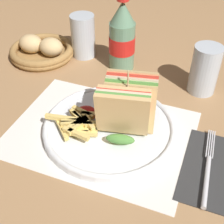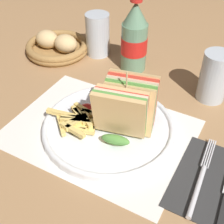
# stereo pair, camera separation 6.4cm
# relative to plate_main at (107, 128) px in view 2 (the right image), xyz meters

# --- Properties ---
(ground_plane) EXTENTS (4.00, 4.00, 0.00)m
(ground_plane) POSITION_rel_plate_main_xyz_m (-0.02, 0.00, -0.01)
(ground_plane) COLOR #9E754C
(placemat) EXTENTS (0.37, 0.28, 0.00)m
(placemat) POSITION_rel_plate_main_xyz_m (-0.01, -0.01, -0.01)
(placemat) COLOR silver
(placemat) RESTS_ON ground_plane
(plate_main) EXTENTS (0.28, 0.28, 0.02)m
(plate_main) POSITION_rel_plate_main_xyz_m (0.00, 0.00, 0.00)
(plate_main) COLOR white
(plate_main) RESTS_ON ground_plane
(club_sandwich) EXTENTS (0.12, 0.13, 0.14)m
(club_sandwich) POSITION_rel_plate_main_xyz_m (0.03, 0.01, 0.06)
(club_sandwich) COLOR tan
(club_sandwich) RESTS_ON plate_main
(fries_pile) EXTENTS (0.12, 0.09, 0.02)m
(fries_pile) POSITION_rel_plate_main_xyz_m (-0.06, -0.03, 0.02)
(fries_pile) COLOR #E5C166
(fries_pile) RESTS_ON plate_main
(ketchup_blob) EXTENTS (0.04, 0.04, 0.01)m
(ketchup_blob) POSITION_rel_plate_main_xyz_m (-0.06, 0.02, 0.02)
(ketchup_blob) COLOR maroon
(ketchup_blob) RESTS_ON plate_main
(napkin) EXTENTS (0.14, 0.18, 0.00)m
(napkin) POSITION_rel_plate_main_xyz_m (0.23, -0.02, -0.01)
(napkin) COLOR #2D2D2D
(napkin) RESTS_ON ground_plane
(fork) EXTENTS (0.02, 0.19, 0.01)m
(fork) POSITION_rel_plate_main_xyz_m (0.21, -0.04, -0.00)
(fork) COLOR silver
(fork) RESTS_ON napkin
(coke_bottle_near) EXTENTS (0.07, 0.07, 0.20)m
(coke_bottle_near) POSITION_rel_plate_main_xyz_m (-0.06, 0.25, 0.08)
(coke_bottle_near) COLOR slate
(coke_bottle_near) RESTS_ON ground_plane
(glass_near) EXTENTS (0.07, 0.07, 0.12)m
(glass_near) POSITION_rel_plate_main_xyz_m (0.16, 0.22, 0.04)
(glass_near) COLOR silver
(glass_near) RESTS_ON ground_plane
(glass_far) EXTENTS (0.07, 0.07, 0.12)m
(glass_far) POSITION_rel_plate_main_xyz_m (-0.18, 0.27, 0.05)
(glass_far) COLOR silver
(glass_far) RESTS_ON ground_plane
(bread_basket) EXTENTS (0.18, 0.18, 0.06)m
(bread_basket) POSITION_rel_plate_main_xyz_m (-0.29, 0.22, 0.01)
(bread_basket) COLOR olive
(bread_basket) RESTS_ON ground_plane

